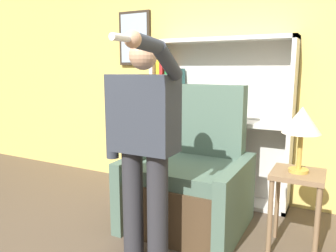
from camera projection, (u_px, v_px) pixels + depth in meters
wall_back at (235, 67)px, 3.42m from camera, size 8.00×0.11×2.80m
bookcase at (201, 125)px, 3.53m from camera, size 1.49×0.28×1.69m
armchair at (190, 182)px, 2.93m from camera, size 0.99×0.91×1.24m
person_standing at (143, 140)px, 2.25m from camera, size 0.61×0.78×1.58m
side_table at (297, 190)px, 2.45m from camera, size 0.37×0.37×0.63m
table_lamp at (302, 122)px, 2.36m from camera, size 0.28×0.28×0.49m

